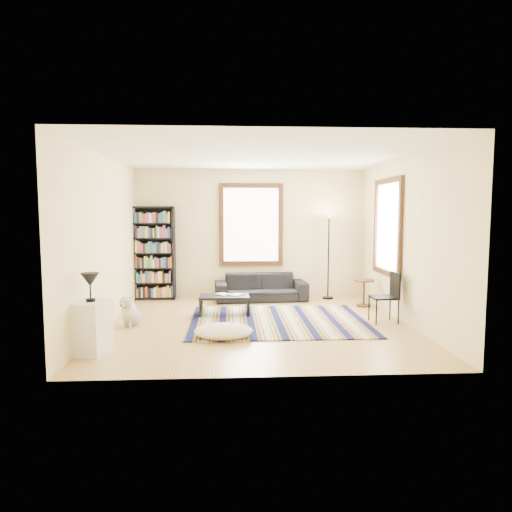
{
  "coord_description": "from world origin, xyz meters",
  "views": [
    {
      "loc": [
        -0.45,
        -7.53,
        1.88
      ],
      "look_at": [
        0.0,
        0.5,
        1.1
      ],
      "focal_mm": 32.0,
      "sensor_mm": 36.0,
      "label": 1
    }
  ],
  "objects": [
    {
      "name": "sofa",
      "position": [
        0.19,
        2.05,
        0.28
      ],
      "size": [
        0.9,
        1.98,
        0.56
      ],
      "primitive_type": "imported",
      "rotation": [
        0.0,
        0.0,
        0.07
      ],
      "color": "black",
      "rests_on": "floor"
    },
    {
      "name": "window_back",
      "position": [
        0.0,
        2.47,
        1.6
      ],
      "size": [
        1.2,
        0.06,
        1.6
      ],
      "primitive_type": "cube",
      "color": "white",
      "rests_on": "wall_back"
    },
    {
      "name": "wall_left",
      "position": [
        -2.55,
        0.0,
        1.4
      ],
      "size": [
        0.1,
        5.0,
        2.8
      ],
      "primitive_type": "cube",
      "color": "beige",
      "rests_on": "floor"
    },
    {
      "name": "wall_back",
      "position": [
        0.0,
        2.55,
        1.4
      ],
      "size": [
        5.0,
        0.1,
        2.8
      ],
      "primitive_type": "cube",
      "color": "beige",
      "rests_on": "floor"
    },
    {
      "name": "floor",
      "position": [
        0.0,
        0.0,
        -0.05
      ],
      "size": [
        5.0,
        5.0,
        0.1
      ],
      "primitive_type": "cube",
      "color": "tan",
      "rests_on": "ground"
    },
    {
      "name": "dog",
      "position": [
        -2.09,
        -0.01,
        0.25
      ],
      "size": [
        0.51,
        0.6,
        0.51
      ],
      "primitive_type": null,
      "rotation": [
        0.0,
        0.0,
        -0.33
      ],
      "color": "silver",
      "rests_on": "floor"
    },
    {
      "name": "folding_chair",
      "position": [
        2.15,
        -0.02,
        0.43
      ],
      "size": [
        0.44,
        0.42,
        0.86
      ],
      "primitive_type": "cube",
      "rotation": [
        0.0,
        0.0,
        0.04
      ],
      "color": "black",
      "rests_on": "floor"
    },
    {
      "name": "floor_lamp",
      "position": [
        1.66,
        2.15,
        0.93
      ],
      "size": [
        0.38,
        0.38,
        1.86
      ],
      "primitive_type": null,
      "rotation": [
        0.0,
        0.0,
        0.31
      ],
      "color": "black",
      "rests_on": "floor"
    },
    {
      "name": "side_table",
      "position": [
        2.2,
        1.3,
        0.27
      ],
      "size": [
        0.43,
        0.43,
        0.54
      ],
      "primitive_type": "cylinder",
      "rotation": [
        0.0,
        0.0,
        0.09
      ],
      "color": "#482712",
      "rests_on": "floor"
    },
    {
      "name": "floor_cushion",
      "position": [
        -0.56,
        -0.87,
        0.11
      ],
      "size": [
        0.97,
        0.79,
        0.22
      ],
      "primitive_type": "ellipsoid",
      "rotation": [
        0.0,
        0.0,
        -0.16
      ],
      "color": "beige",
      "rests_on": "floor"
    },
    {
      "name": "window_right",
      "position": [
        2.47,
        0.8,
        1.6
      ],
      "size": [
        0.06,
        1.2,
        1.6
      ],
      "primitive_type": "cube",
      "color": "white",
      "rests_on": "wall_right"
    },
    {
      "name": "rug",
      "position": [
        0.36,
        0.15,
        0.01
      ],
      "size": [
        3.03,
        2.43,
        0.02
      ],
      "primitive_type": "cube",
      "color": "#0B113B",
      "rests_on": "floor"
    },
    {
      "name": "table_lamp",
      "position": [
        -2.3,
        -1.48,
        0.89
      ],
      "size": [
        0.25,
        0.25,
        0.38
      ],
      "primitive_type": null,
      "rotation": [
        0.0,
        0.0,
        0.06
      ],
      "color": "black",
      "rests_on": "white_cabinet"
    },
    {
      "name": "ceiling",
      "position": [
        0.0,
        0.0,
        2.85
      ],
      "size": [
        5.0,
        5.0,
        0.1
      ],
      "primitive_type": "cube",
      "color": "white",
      "rests_on": "floor"
    },
    {
      "name": "bookshelf",
      "position": [
        -2.1,
        2.32,
        1.0
      ],
      "size": [
        0.9,
        0.3,
        2.0
      ],
      "primitive_type": "cube",
      "color": "black",
      "rests_on": "floor"
    },
    {
      "name": "book_b",
      "position": [
        -0.42,
        0.74,
        0.37
      ],
      "size": [
        0.28,
        0.3,
        0.02
      ],
      "primitive_type": "imported",
      "rotation": [
        0.0,
        0.0,
        -0.56
      ],
      "color": "beige",
      "rests_on": "coffee_table"
    },
    {
      "name": "wall_right",
      "position": [
        2.55,
        0.0,
        1.4
      ],
      "size": [
        0.1,
        5.0,
        2.8
      ],
      "primitive_type": "cube",
      "color": "beige",
      "rests_on": "floor"
    },
    {
      "name": "wall_front",
      "position": [
        0.0,
        -2.55,
        1.4
      ],
      "size": [
        5.0,
        0.1,
        2.8
      ],
      "primitive_type": "cube",
      "color": "beige",
      "rests_on": "floor"
    },
    {
      "name": "coffee_table",
      "position": [
        -0.57,
        0.69,
        0.18
      ],
      "size": [
        1.0,
        0.72,
        0.36
      ],
      "primitive_type": "cube",
      "rotation": [
        0.0,
        0.0,
        -0.26
      ],
      "color": "black",
      "rests_on": "floor"
    },
    {
      "name": "white_cabinet",
      "position": [
        -2.3,
        -1.48,
        0.35
      ],
      "size": [
        0.47,
        0.56,
        0.7
      ],
      "primitive_type": "cube",
      "rotation": [
        0.0,
        0.0,
        -0.19
      ],
      "color": "silver",
      "rests_on": "floor"
    },
    {
      "name": "book_a",
      "position": [
        -0.67,
        0.69,
        0.37
      ],
      "size": [
        0.31,
        0.3,
        0.02
      ],
      "primitive_type": "imported",
      "rotation": [
        0.0,
        0.0,
        0.66
      ],
      "color": "beige",
      "rests_on": "coffee_table"
    }
  ]
}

